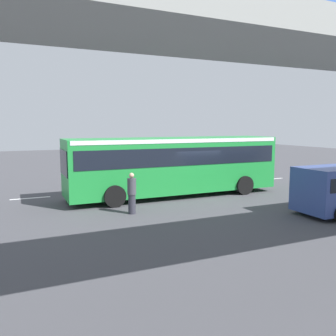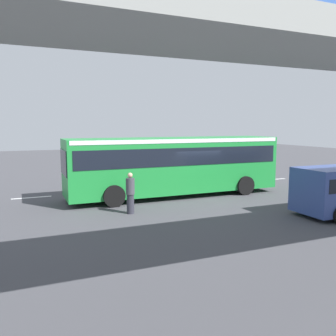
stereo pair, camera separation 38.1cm
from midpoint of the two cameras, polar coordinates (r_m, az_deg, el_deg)
ground at (r=19.01m, az=4.37°, el=-4.57°), size 80.00×80.00×0.00m
city_bus at (r=18.72m, az=1.67°, el=1.10°), size 11.54×2.85×3.15m
pedestrian at (r=15.13m, az=-5.47°, el=-4.16°), size 0.38×0.38×1.79m
traffic_sign at (r=20.68m, az=-3.00°, el=1.68°), size 0.08×0.60×2.80m
lane_dash_leftmost at (r=25.82m, az=17.30°, el=-1.78°), size 2.00×0.20×0.01m
lane_dash_left at (r=23.45m, az=9.82°, el=-2.43°), size 2.00×0.20×0.01m
lane_dash_centre at (r=21.57m, az=0.83°, el=-3.15°), size 2.00×0.20×0.01m
lane_dash_right at (r=20.32m, az=-9.57°, el=-3.88°), size 2.00×0.20×0.01m
lane_dash_rightmost at (r=19.80m, az=-20.93°, el=-4.54°), size 2.00×0.20×0.01m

